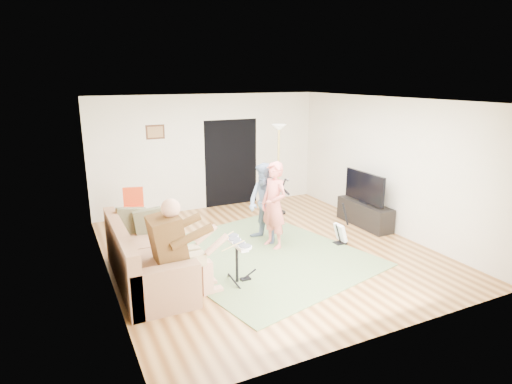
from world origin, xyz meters
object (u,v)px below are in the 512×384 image
tv_cabinet (365,214)px  television (365,187)px  dining_chair (134,219)px  drum_kit (237,264)px  sofa (142,263)px  singer (274,205)px  torchiere_lamp (279,153)px  guitar_spare (341,232)px  guitarist (265,204)px

tv_cabinet → television: (-0.05, 0.00, 0.60)m
dining_chair → tv_cabinet: dining_chair is taller
drum_kit → sofa: bearing=153.5°
dining_chair → sofa: bearing=-82.2°
singer → torchiere_lamp: torchiere_lamp is taller
sofa → singer: singer is taller
torchiere_lamp → tv_cabinet: bearing=-51.0°
guitar_spare → television: television is taller
singer → guitarist: bearing=171.6°
tv_cabinet → television: bearing=180.0°
television → drum_kit: bearing=-160.2°
drum_kit → dining_chair: dining_chair is taller
torchiere_lamp → dining_chair: 3.46m
dining_chair → tv_cabinet: bearing=-3.3°
torchiere_lamp → tv_cabinet: size_ratio=1.47×
singer → tv_cabinet: singer is taller
drum_kit → tv_cabinet: 3.72m
guitarist → tv_cabinet: bearing=69.6°
sofa → guitar_spare: 3.70m
sofa → dining_chair: (0.26, 2.09, 0.03)m
dining_chair → television: (4.49, -1.50, 0.51)m
drum_kit → torchiere_lamp: bearing=51.3°
drum_kit → singer: (1.19, 1.03, 0.50)m
singer → television: bearing=81.8°
tv_cabinet → singer: bearing=-174.6°
sofa → guitarist: size_ratio=1.51×
sofa → tv_cabinet: bearing=7.1°
drum_kit → singer: bearing=40.9°
sofa → torchiere_lamp: torchiere_lamp is taller
guitarist → dining_chair: size_ratio=1.59×
guitar_spare → dining_chair: dining_chair is taller
television → tv_cabinet: bearing=0.0°
singer → drum_kit: bearing=-62.7°
guitarist → tv_cabinet: 2.40m
dining_chair → singer: bearing=-22.6°
guitarist → dining_chair: bearing=-141.4°
guitar_spare → torchiere_lamp: torchiere_lamp is taller
guitar_spare → torchiere_lamp: (-0.15, 2.20, 1.18)m
dining_chair → television: bearing=-3.5°
guitarist → torchiere_lamp: torchiere_lamp is taller
drum_kit → television: bearing=19.8°
singer → dining_chair: (-2.23, 1.71, -0.46)m
sofa → drum_kit: size_ratio=3.29×
drum_kit → television: 3.71m
singer → guitar_spare: singer is taller
sofa → guitarist: 2.59m
dining_chair → guitar_spare: bearing=-17.0°
sofa → torchiere_lamp: bearing=31.2°
guitarist → television: bearing=69.5°
singer → television: (2.26, 0.22, 0.04)m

